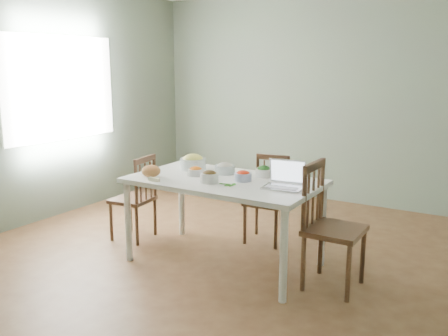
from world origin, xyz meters
The scene contains 19 objects.
floor centered at (0.00, 0.00, 0.00)m, with size 5.00×5.00×0.00m, color #57341E.
wall_back centered at (0.00, 2.50, 1.35)m, with size 5.00×0.00×2.70m, color gray.
wall_left centered at (-2.50, 0.00, 1.35)m, with size 0.00×5.00×2.70m, color gray.
window_left centered at (-2.48, 0.30, 1.50)m, with size 0.04×1.60×1.20m, color white.
dining_table centered at (-0.04, -0.04, 0.39)m, with size 1.66×0.94×0.78m, color white, non-canonical shape.
chair_far centered at (0.03, 0.64, 0.44)m, with size 0.39×0.37×0.87m, color #3A2212, non-canonical shape.
chair_left centered at (-1.18, 0.02, 0.44)m, with size 0.39×0.37×0.87m, color #3A2212, non-canonical shape.
chair_right centered at (0.96, 0.00, 0.51)m, with size 0.45×0.43×1.01m, color #3A2212, non-canonical shape.
bread_boule centered at (-0.64, -0.31, 0.84)m, with size 0.17×0.17×0.11m, color #BA733D.
butter_stick centered at (-0.52, -0.42, 0.80)m, with size 0.11×0.03×0.03m, color #F5E9BB.
bowl_squash centered at (-0.51, 0.15, 0.85)m, with size 0.25×0.25×0.14m, color gold, non-canonical shape.
bowl_carrot centered at (-0.34, -0.06, 0.82)m, with size 0.14×0.14×0.08m, color #CC6400, non-canonical shape.
bowl_onion centered at (-0.15, 0.15, 0.83)m, with size 0.18×0.18×0.10m, color silver, non-canonical shape.
bowl_mushroom centered at (-0.08, -0.21, 0.83)m, with size 0.16×0.16×0.10m, color black, non-canonical shape.
bowl_redpep centered at (0.13, -0.01, 0.82)m, with size 0.15×0.15×0.09m, color #D10C00, non-canonical shape.
bowl_broccoli centered at (0.21, 0.24, 0.83)m, with size 0.15×0.15×0.10m, color #073709, non-canonical shape.
flatbread centered at (0.32, 0.32, 0.79)m, with size 0.20×0.20×0.02m, color beige.
basil_bunch centered at (0.08, -0.20, 0.79)m, with size 0.17×0.17×0.02m, color #195316, non-canonical shape.
laptop centered at (0.53, -0.07, 0.89)m, with size 0.32×0.26×0.22m, color silver, non-canonical shape.
Camera 1 is at (2.12, -3.56, 1.76)m, focal length 38.73 mm.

